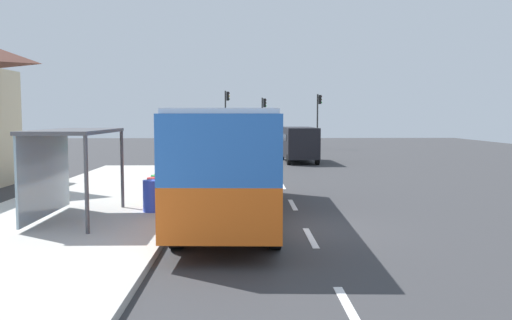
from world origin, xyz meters
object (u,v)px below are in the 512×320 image
at_px(traffic_light_near_side, 319,113).
at_px(traffic_light_far_side, 226,110).
at_px(bus, 234,157).
at_px(white_van, 299,142).
at_px(sedan_far, 280,138).
at_px(recycling_bin_orange, 162,187).
at_px(bus_shelter, 64,151).
at_px(sedan_near, 288,143).
at_px(recycling_bin_blue, 152,196).
at_px(recycling_bin_red, 156,193).
at_px(traffic_light_median, 263,114).
at_px(recycling_bin_green, 159,190).

distance_m(traffic_light_near_side, traffic_light_far_side, 8.64).
height_order(bus, white_van, bus).
height_order(bus, sedan_far, bus).
xyz_separation_m(recycling_bin_orange, bus_shelter, (-2.21, -3.21, 1.44)).
distance_m(white_van, traffic_light_near_side, 15.07).
relative_size(white_van, bus_shelter, 1.31).
bearing_deg(white_van, bus, -101.37).
xyz_separation_m(white_van, sedan_near, (0.10, 9.88, -0.55)).
bearing_deg(recycling_bin_blue, sedan_far, 80.62).
xyz_separation_m(sedan_far, traffic_light_far_side, (-5.40, -4.67, 2.78)).
bearing_deg(recycling_bin_orange, recycling_bin_red, -90.00).
bearing_deg(recycling_bin_red, recycling_bin_orange, 90.00).
relative_size(recycling_bin_blue, traffic_light_far_side, 0.18).
height_order(bus, recycling_bin_blue, bus).
bearing_deg(traffic_light_near_side, bus, -101.97).
bearing_deg(recycling_bin_blue, sedan_near, 77.45).
distance_m(sedan_far, traffic_light_median, 4.94).
bearing_deg(recycling_bin_green, bus, -31.65).
xyz_separation_m(traffic_light_near_side, bus_shelter, (-11.91, -35.00, -1.28)).
relative_size(white_van, traffic_light_near_side, 1.04).
bearing_deg(recycling_bin_red, bus, -18.52).
distance_m(recycling_bin_green, bus_shelter, 3.64).
bearing_deg(traffic_light_median, traffic_light_far_side, -167.15).
xyz_separation_m(recycling_bin_blue, bus_shelter, (-2.21, -1.11, 1.44)).
distance_m(recycling_bin_orange, bus_shelter, 4.16).
bearing_deg(sedan_far, traffic_light_near_side, -59.67).
xyz_separation_m(recycling_bin_blue, traffic_light_near_side, (9.70, 33.89, 2.72)).
bearing_deg(sedan_near, recycling_bin_red, -102.85).
relative_size(recycling_bin_green, recycling_bin_orange, 1.00).
relative_size(bus, recycling_bin_orange, 11.68).
height_order(traffic_light_near_side, bus_shelter, traffic_light_near_side).
bearing_deg(traffic_light_median, traffic_light_near_side, -17.43).
bearing_deg(sedan_far, sedan_near, -89.97).
distance_m(sedan_far, recycling_bin_orange, 37.82).
bearing_deg(bus, recycling_bin_blue, 176.92).
distance_m(sedan_near, sedan_far, 10.15).
distance_m(traffic_light_near_side, bus_shelter, 36.99).
bearing_deg(bus, recycling_bin_green, 148.35).
distance_m(traffic_light_median, bus_shelter, 37.24).
bearing_deg(recycling_bin_blue, traffic_light_near_side, 74.03).
bearing_deg(sedan_far, white_van, -90.28).
relative_size(sedan_far, traffic_light_far_side, 0.82).
height_order(bus, traffic_light_near_side, traffic_light_near_side).
relative_size(white_van, traffic_light_median, 1.10).
bearing_deg(recycling_bin_red, white_van, 71.03).
distance_m(recycling_bin_blue, recycling_bin_green, 1.40).
xyz_separation_m(traffic_light_far_side, bus_shelter, (-3.31, -35.80, -1.48)).
distance_m(white_van, sedan_near, 9.90).
height_order(recycling_bin_green, bus_shelter, bus_shelter).
bearing_deg(recycling_bin_green, recycling_bin_red, -90.00).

